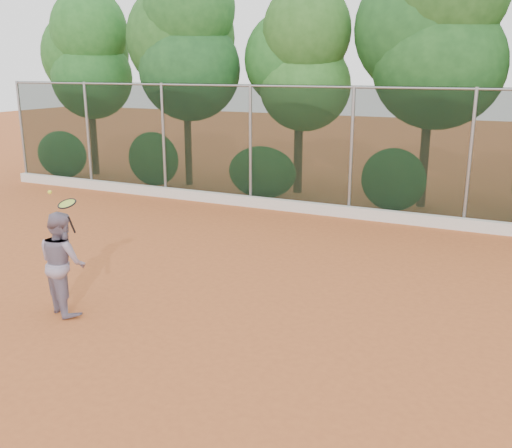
% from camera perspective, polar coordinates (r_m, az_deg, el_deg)
% --- Properties ---
extents(ground, '(80.00, 80.00, 0.00)m').
position_cam_1_polar(ground, '(9.73, -2.54, -8.54)').
color(ground, '#B75B2B').
rests_on(ground, ground).
extents(concrete_curb, '(24.00, 0.20, 0.30)m').
position_cam_1_polar(concrete_curb, '(15.72, 9.07, 1.22)').
color(concrete_curb, silver).
rests_on(concrete_curb, ground).
extents(tennis_player, '(1.02, 0.93, 1.72)m').
position_cam_1_polar(tennis_player, '(9.87, -18.75, -3.68)').
color(tennis_player, gray).
rests_on(tennis_player, ground).
extents(chainlink_fence, '(24.09, 0.09, 3.50)m').
position_cam_1_polar(chainlink_fence, '(15.57, 9.52, 7.47)').
color(chainlink_fence, black).
rests_on(chainlink_fence, ground).
extents(foliage_backdrop, '(23.70, 3.63, 7.55)m').
position_cam_1_polar(foliage_backdrop, '(17.49, 9.97, 16.65)').
color(foliage_backdrop, '#492D1C').
rests_on(foliage_backdrop, ground).
extents(tennis_racket, '(0.32, 0.31, 0.56)m').
position_cam_1_polar(tennis_racket, '(9.18, -18.33, 1.71)').
color(tennis_racket, black).
rests_on(tennis_racket, ground).
extents(tennis_ball_in_flight, '(0.07, 0.07, 0.07)m').
position_cam_1_polar(tennis_ball_in_flight, '(10.50, -19.93, 3.01)').
color(tennis_ball_in_flight, yellow).
rests_on(tennis_ball_in_flight, ground).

